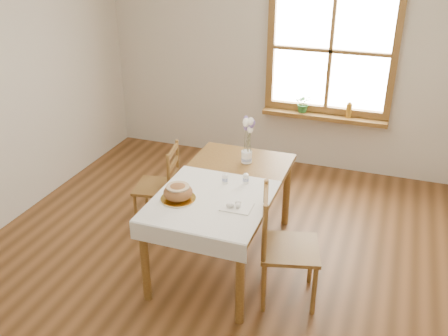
# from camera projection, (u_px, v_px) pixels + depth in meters

# --- Properties ---
(ground) EXTENTS (5.00, 5.00, 0.00)m
(ground) POSITION_uv_depth(u_px,v_px,m) (212.00, 276.00, 4.31)
(ground) COLOR brown
(ground) RESTS_ON ground
(room_walls) EXTENTS (4.60, 5.10, 2.65)m
(room_walls) POSITION_uv_depth(u_px,v_px,m) (210.00, 84.00, 3.55)
(room_walls) COLOR beige
(room_walls) RESTS_ON ground
(window) EXTENTS (1.46, 0.08, 1.46)m
(window) POSITION_uv_depth(u_px,v_px,m) (331.00, 51.00, 5.60)
(window) COLOR brown
(window) RESTS_ON ground
(window_sill) EXTENTS (1.46, 0.20, 0.05)m
(window_sill) POSITION_uv_depth(u_px,v_px,m) (324.00, 116.00, 5.88)
(window_sill) COLOR brown
(window_sill) RESTS_ON ground
(dining_table) EXTENTS (0.90, 1.60, 0.75)m
(dining_table) POSITION_uv_depth(u_px,v_px,m) (224.00, 193.00, 4.27)
(dining_table) COLOR brown
(dining_table) RESTS_ON ground
(table_linen) EXTENTS (0.91, 0.99, 0.01)m
(table_linen) POSITION_uv_depth(u_px,v_px,m) (211.00, 200.00, 3.97)
(table_linen) COLOR silver
(table_linen) RESTS_ON dining_table
(chair_left) EXTENTS (0.48, 0.47, 0.85)m
(chair_left) POSITION_uv_depth(u_px,v_px,m) (156.00, 186.00, 4.89)
(chair_left) COLOR brown
(chair_left) RESTS_ON ground
(chair_right) EXTENTS (0.57, 0.55, 0.96)m
(chair_right) POSITION_uv_depth(u_px,v_px,m) (290.00, 247.00, 3.87)
(chair_right) COLOR brown
(chair_right) RESTS_ON ground
(bread_plate) EXTENTS (0.32, 0.32, 0.01)m
(bread_plate) POSITION_uv_depth(u_px,v_px,m) (178.00, 199.00, 3.97)
(bread_plate) COLOR white
(bread_plate) RESTS_ON table_linen
(bread_loaf) EXTENTS (0.23, 0.23, 0.13)m
(bread_loaf) POSITION_uv_depth(u_px,v_px,m) (178.00, 191.00, 3.93)
(bread_loaf) COLOR #946234
(bread_loaf) RESTS_ON bread_plate
(egg_napkin) EXTENTS (0.24, 0.20, 0.01)m
(egg_napkin) POSITION_uv_depth(u_px,v_px,m) (237.00, 207.00, 3.86)
(egg_napkin) COLOR silver
(egg_napkin) RESTS_ON table_linen
(eggs) EXTENTS (0.18, 0.16, 0.04)m
(eggs) POSITION_uv_depth(u_px,v_px,m) (237.00, 204.00, 3.85)
(eggs) COLOR white
(eggs) RESTS_ON egg_napkin
(salt_shaker) EXTENTS (0.06, 0.06, 0.09)m
(salt_shaker) POSITION_uv_depth(u_px,v_px,m) (225.00, 179.00, 4.19)
(salt_shaker) COLOR white
(salt_shaker) RESTS_ON table_linen
(pepper_shaker) EXTENTS (0.06, 0.06, 0.09)m
(pepper_shaker) POSITION_uv_depth(u_px,v_px,m) (246.00, 178.00, 4.20)
(pepper_shaker) COLOR white
(pepper_shaker) RESTS_ON table_linen
(flower_vase) EXTENTS (0.11, 0.11, 0.11)m
(flower_vase) POSITION_uv_depth(u_px,v_px,m) (247.00, 158.00, 4.57)
(flower_vase) COLOR white
(flower_vase) RESTS_ON dining_table
(lavender_bouquet) EXTENTS (0.18, 0.18, 0.33)m
(lavender_bouquet) POSITION_uv_depth(u_px,v_px,m) (247.00, 135.00, 4.48)
(lavender_bouquet) COLOR #74589D
(lavender_bouquet) RESTS_ON flower_vase
(potted_plant) EXTENTS (0.23, 0.25, 0.17)m
(potted_plant) POSITION_uv_depth(u_px,v_px,m) (303.00, 105.00, 5.91)
(potted_plant) COLOR #2D6A2A
(potted_plant) RESTS_ON window_sill
(amber_bottle) EXTENTS (0.07, 0.07, 0.19)m
(amber_bottle) POSITION_uv_depth(u_px,v_px,m) (349.00, 110.00, 5.74)
(amber_bottle) COLOR #99671C
(amber_bottle) RESTS_ON window_sill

